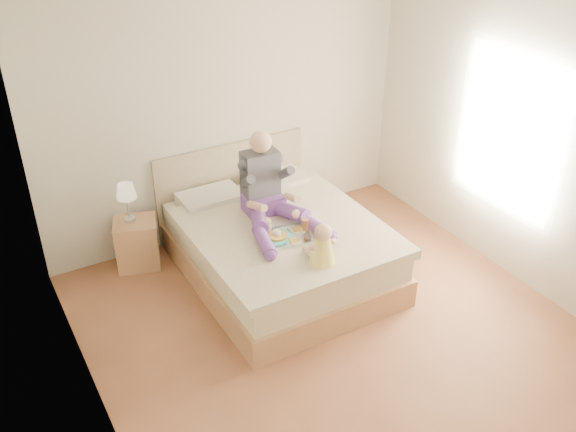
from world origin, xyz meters
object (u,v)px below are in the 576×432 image
tray (287,235)px  baby (322,247)px  nightstand (137,243)px  adult (269,194)px  bed (276,244)px

tray → baby: baby is taller
nightstand → adult: size_ratio=0.49×
bed → adult: 0.55m
bed → nightstand: size_ratio=4.33×
nightstand → tray: 1.62m
nightstand → baby: baby is taller
nightstand → adult: (1.11, -0.74, 0.61)m
bed → adult: bearing=125.5°
adult → tray: (-0.03, -0.41, -0.22)m
nightstand → baby: size_ratio=1.35×
nightstand → baby: bearing=-36.9°
nightstand → tray: size_ratio=0.94×
nightstand → adult: 1.46m
nightstand → adult: bearing=-15.7°
tray → baby: bearing=-69.0°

